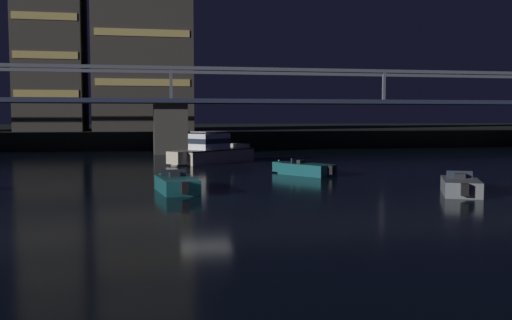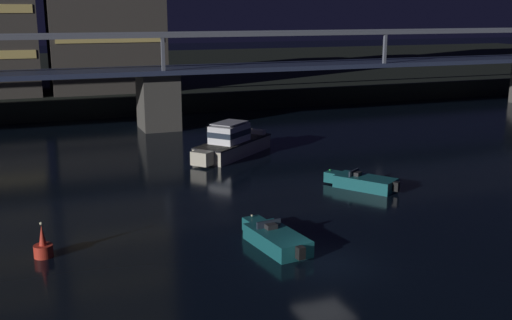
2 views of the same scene
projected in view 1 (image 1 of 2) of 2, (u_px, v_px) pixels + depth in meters
ground_plane at (206, 199)px, 28.84m from camera, size 400.00×400.00×0.00m
far_riverbank at (158, 132)px, 111.20m from camera, size 240.00×80.00×2.20m
river_bridge at (170, 112)px, 63.97m from camera, size 101.39×6.40×9.38m
tower_west_tall at (51, 40)px, 76.14m from camera, size 8.37×10.21×24.27m
tower_central at (142, 13)px, 77.47m from camera, size 12.88×9.25×31.78m
cabin_cruiser_near_left at (212, 151)px, 51.30m from camera, size 8.30×7.47×2.79m
speedboat_near_center at (460, 186)px, 30.67m from camera, size 3.33×4.98×1.16m
speedboat_near_right at (305, 169)px, 40.60m from camera, size 3.85×4.77×1.16m
speedboat_mid_left at (176, 184)px, 31.42m from camera, size 2.30×5.23×1.16m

